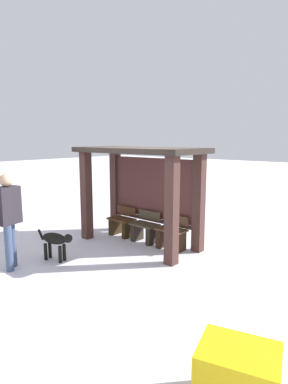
{
  "coord_description": "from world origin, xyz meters",
  "views": [
    {
      "loc": [
        4.83,
        -5.4,
        2.46
      ],
      "look_at": [
        0.03,
        0.14,
        1.23
      ],
      "focal_mm": 29.85,
      "sensor_mm": 36.0,
      "label": 1
    }
  ],
  "objects": [
    {
      "name": "bench_left_inside",
      "position": [
        -0.78,
        0.22,
        0.3
      ],
      "size": [
        0.68,
        0.42,
        0.74
      ],
      "color": "#4A2C16",
      "rests_on": "ground"
    },
    {
      "name": "bus_shelter",
      "position": [
        0.0,
        0.12,
        1.6
      ],
      "size": [
        3.03,
        1.44,
        2.27
      ],
      "color": "#432923",
      "rests_on": "ground"
    },
    {
      "name": "person_walking",
      "position": [
        -0.89,
        -2.67,
        1.08
      ],
      "size": [
        0.34,
        0.63,
        1.83
      ],
      "color": "#2C272F",
      "rests_on": "ground"
    },
    {
      "name": "grit_bin",
      "position": [
        3.8,
        -2.93,
        0.31
      ],
      "size": [
        0.83,
        0.73,
        0.63
      ],
      "primitive_type": "cube",
      "rotation": [
        0.0,
        0.0,
        0.28
      ],
      "color": "yellow",
      "rests_on": "ground"
    },
    {
      "name": "bench_right_inside",
      "position": [
        0.78,
        0.22,
        0.31
      ],
      "size": [
        0.68,
        0.42,
        0.75
      ],
      "color": "brown",
      "rests_on": "ground"
    },
    {
      "name": "bench_center_inside",
      "position": [
        0.0,
        0.22,
        0.3
      ],
      "size": [
        0.68,
        0.42,
        0.74
      ],
      "color": "#473D2A",
      "rests_on": "ground"
    },
    {
      "name": "dog",
      "position": [
        -0.59,
        -1.88,
        0.42
      ],
      "size": [
        0.84,
        0.36,
        0.61
      ],
      "color": "black",
      "rests_on": "ground"
    },
    {
      "name": "ground_plane",
      "position": [
        0.0,
        0.0,
        0.0
      ],
      "size": [
        60.0,
        60.0,
        0.0
      ],
      "primitive_type": "plane",
      "color": "silver"
    }
  ]
}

